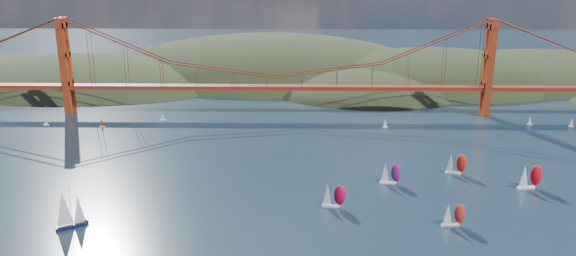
# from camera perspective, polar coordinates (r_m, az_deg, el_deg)

# --- Properties ---
(headlands) EXTENTS (725.00, 225.00, 96.00)m
(headlands) POSITION_cam_1_polar(r_m,az_deg,el_deg) (425.09, 5.39, 3.27)
(headlands) COLOR black
(headlands) RESTS_ON ground
(bridge) EXTENTS (552.00, 12.00, 55.00)m
(bridge) POSITION_cam_1_polar(r_m,az_deg,el_deg) (319.06, -1.61, 7.05)
(bridge) COLOR maroon
(bridge) RESTS_ON ground
(sloop_navy) EXTENTS (10.28, 8.86, 15.07)m
(sloop_navy) POSITION_cam_1_polar(r_m,az_deg,el_deg) (200.51, -21.44, -7.70)
(sloop_navy) COLOR black
(sloop_navy) RESTS_ON ground
(racer_0) EXTENTS (8.70, 3.89, 9.86)m
(racer_0) POSITION_cam_1_polar(r_m,az_deg,el_deg) (203.16, 4.62, -6.82)
(racer_0) COLOR silver
(racer_0) RESTS_ON ground
(racer_1) EXTENTS (7.91, 3.32, 9.02)m
(racer_1) POSITION_cam_1_polar(r_m,az_deg,el_deg) (197.08, 16.47, -8.39)
(racer_1) COLOR silver
(racer_1) RESTS_ON ground
(racer_2) EXTENTS (9.74, 4.81, 10.96)m
(racer_2) POSITION_cam_1_polar(r_m,az_deg,el_deg) (237.60, 23.36, -4.51)
(racer_2) COLOR white
(racer_2) RESTS_ON ground
(racer_3) EXTENTS (8.72, 4.49, 9.79)m
(racer_3) POSITION_cam_1_polar(r_m,az_deg,el_deg) (243.48, 16.68, -3.45)
(racer_3) COLOR silver
(racer_3) RESTS_ON ground
(racer_rwb) EXTENTS (8.50, 3.55, 9.71)m
(racer_rwb) POSITION_cam_1_polar(r_m,az_deg,el_deg) (226.88, 10.36, -4.50)
(racer_rwb) COLOR white
(racer_rwb) RESTS_ON ground
(distant_boat_1) EXTENTS (3.00, 2.00, 4.70)m
(distant_boat_1) POSITION_cam_1_polar(r_m,az_deg,el_deg) (329.35, -23.39, 0.66)
(distant_boat_1) COLOR silver
(distant_boat_1) RESTS_ON ground
(distant_boat_2) EXTENTS (3.00, 2.00, 4.70)m
(distant_boat_2) POSITION_cam_1_polar(r_m,az_deg,el_deg) (315.44, -18.40, 0.53)
(distant_boat_2) COLOR silver
(distant_boat_2) RESTS_ON ground
(distant_boat_3) EXTENTS (3.00, 2.00, 4.70)m
(distant_boat_3) POSITION_cam_1_polar(r_m,az_deg,el_deg) (319.06, -12.60, 1.16)
(distant_boat_3) COLOR silver
(distant_boat_3) RESTS_ON ground
(distant_boat_4) EXTENTS (3.00, 2.00, 4.70)m
(distant_boat_4) POSITION_cam_1_polar(r_m,az_deg,el_deg) (330.68, 23.36, 0.72)
(distant_boat_4) COLOR silver
(distant_boat_4) RESTS_ON ground
(distant_boat_5) EXTENTS (3.00, 2.00, 4.70)m
(distant_boat_5) POSITION_cam_1_polar(r_m,az_deg,el_deg) (336.07, 26.86, 0.52)
(distant_boat_5) COLOR silver
(distant_boat_5) RESTS_ON ground
(distant_boat_8) EXTENTS (3.00, 2.00, 4.70)m
(distant_boat_8) POSITION_cam_1_polar(r_m,az_deg,el_deg) (302.68, 9.85, 0.49)
(distant_boat_8) COLOR silver
(distant_boat_8) RESTS_ON ground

